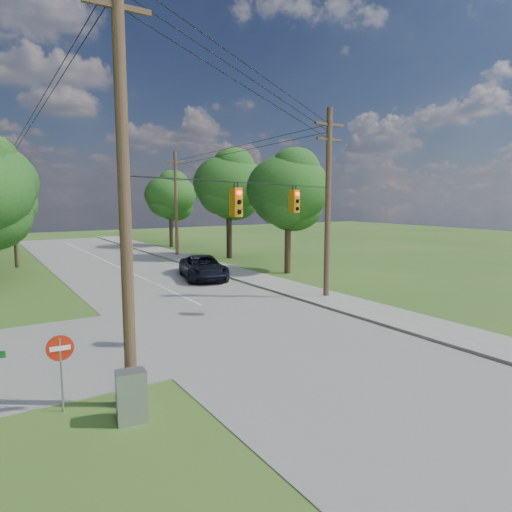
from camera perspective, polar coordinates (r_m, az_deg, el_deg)
ground at (r=15.07m, az=2.80°, el=-14.69°), size 140.00×140.00×0.00m
main_road at (r=20.06m, az=-0.73°, el=-8.98°), size 10.00×100.00×0.03m
sidewalk_east at (r=24.11m, az=13.08°, el=-6.28°), size 2.60×100.00×0.12m
pole_sw at (r=12.34m, az=-16.22°, el=9.74°), size 2.00×0.32×12.00m
pole_ne at (r=25.78m, az=8.99°, el=6.83°), size 2.00×0.32×10.50m
pole_north_e at (r=44.77m, az=-9.97°, el=6.54°), size 2.00×0.32×10.00m
pole_north_w at (r=41.56m, az=-28.09°, el=5.75°), size 2.00×0.32×10.00m
power_lines at (r=25.13m, az=-9.87°, el=15.23°), size 13.93×29.62×4.93m
traffic_signals at (r=19.07m, az=1.58°, el=6.87°), size 4.91×3.27×1.05m
tree_e_near at (r=33.98m, az=4.04°, el=8.32°), size 6.20×6.20×8.81m
tree_e_mid at (r=42.72m, az=-3.43°, el=8.99°), size 6.60×6.60×9.64m
tree_e_far at (r=53.16m, az=-10.66°, el=7.48°), size 5.80×5.80×8.32m
car_main_north at (r=31.83m, az=-6.59°, el=-1.43°), size 3.99×6.26×1.61m
control_cabinet at (r=12.43m, az=-15.30°, el=-16.57°), size 0.82×0.65×1.33m
do_not_enter_sign at (r=13.22m, az=-23.26°, el=-11.36°), size 0.70×0.12×2.10m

